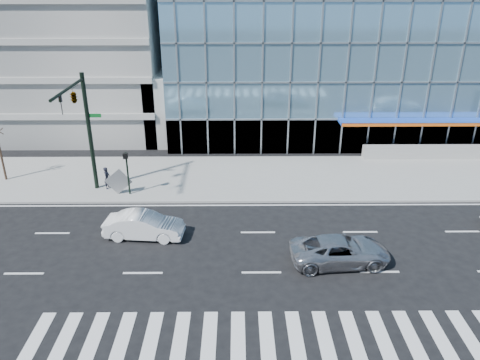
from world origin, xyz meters
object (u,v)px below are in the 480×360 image
object	(u,v)px
white_sedan	(144,226)
tilted_panel	(118,181)
silver_suv	(340,251)
traffic_signal	(79,109)
ped_signal_post	(127,167)
pedestrian	(107,178)

from	to	relation	value
white_sedan	tilted_panel	world-z (taller)	tilted_panel
tilted_panel	silver_suv	bearing A→B (deg)	-42.92
traffic_signal	ped_signal_post	world-z (taller)	traffic_signal
traffic_signal	pedestrian	bearing A→B (deg)	59.55
traffic_signal	silver_suv	xyz separation A→B (m)	(15.11, -7.69, -5.45)
silver_suv	white_sedan	size ratio (longest dim) A/B	1.15
traffic_signal	white_sedan	xyz separation A→B (m)	(4.48, -5.01, -5.43)
white_sedan	pedestrian	distance (m)	7.36
ped_signal_post	pedestrian	world-z (taller)	ped_signal_post
traffic_signal	ped_signal_post	size ratio (longest dim) A/B	2.67
white_sedan	pedestrian	bearing A→B (deg)	35.03
white_sedan	pedestrian	world-z (taller)	pedestrian
traffic_signal	white_sedan	distance (m)	8.64
traffic_signal	tilted_panel	bearing A→B (deg)	13.41
tilted_panel	pedestrian	bearing A→B (deg)	126.10
traffic_signal	ped_signal_post	distance (m)	4.75
white_sedan	traffic_signal	bearing A→B (deg)	46.77
white_sedan	pedestrian	xyz separation A→B (m)	(-3.69, 6.37, 0.19)
white_sedan	tilted_panel	distance (m)	6.07
traffic_signal	white_sedan	bearing A→B (deg)	-48.20
traffic_signal	white_sedan	world-z (taller)	traffic_signal
ped_signal_post	pedestrian	xyz separation A→B (m)	(-1.70, 0.98, -1.21)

